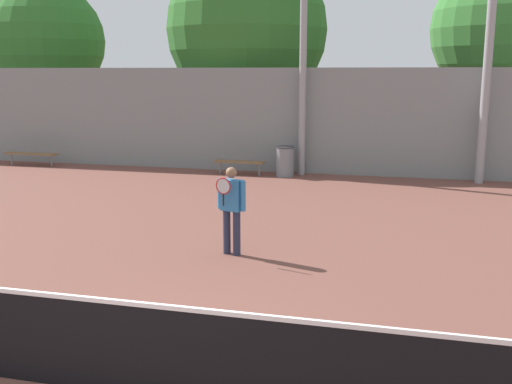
{
  "coord_description": "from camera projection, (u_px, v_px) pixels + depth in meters",
  "views": [
    {
      "loc": [
        2.81,
        -5.31,
        3.4
      ],
      "look_at": [
        -0.16,
        6.28,
        0.97
      ],
      "focal_mm": 42.0,
      "sensor_mm": 36.0,
      "label": 1
    }
  ],
  "objects": [
    {
      "name": "tree_dark_dense",
      "position": [
        501.0,
        29.0,
        22.35
      ],
      "size": [
        5.16,
        5.16,
        7.52
      ],
      "color": "brown",
      "rests_on": "ground_plane"
    },
    {
      "name": "light_pole_far_right",
      "position": [
        304.0,
        6.0,
        18.91
      ],
      "size": [
        0.9,
        0.6,
        8.88
      ],
      "color": "#939399",
      "rests_on": "ground_plane"
    },
    {
      "name": "tree_green_tall",
      "position": [
        247.0,
        30.0,
        23.27
      ],
      "size": [
        6.27,
        6.27,
        8.11
      ],
      "color": "brown",
      "rests_on": "ground_plane"
    },
    {
      "name": "trash_bin",
      "position": [
        285.0,
        161.0,
        19.59
      ],
      "size": [
        0.61,
        0.61,
        0.98
      ],
      "color": "gray",
      "rests_on": "ground_plane"
    },
    {
      "name": "back_fence",
      "position": [
        322.0,
        122.0,
        19.8
      ],
      "size": [
        35.99,
        0.06,
        3.51
      ],
      "color": "gray",
      "rests_on": "ground_plane"
    },
    {
      "name": "tree_green_broad",
      "position": [
        46.0,
        41.0,
        25.93
      ],
      "size": [
        4.98,
        4.98,
        7.16
      ],
      "color": "brown",
      "rests_on": "ground_plane"
    },
    {
      "name": "bench_courtside_far",
      "position": [
        31.0,
        154.0,
        21.82
      ],
      "size": [
        2.08,
        0.4,
        0.45
      ],
      "color": "brown",
      "rests_on": "ground_plane"
    },
    {
      "name": "bench_courtside_near",
      "position": [
        240.0,
        162.0,
        19.89
      ],
      "size": [
        1.69,
        0.4,
        0.45
      ],
      "color": "brown",
      "rests_on": "ground_plane"
    },
    {
      "name": "tennis_player",
      "position": [
        231.0,
        205.0,
        11.11
      ],
      "size": [
        0.58,
        0.47,
        1.67
      ],
      "rotation": [
        0.0,
        0.0,
        -0.26
      ],
      "color": "#282D47",
      "rests_on": "ground_plane"
    },
    {
      "name": "tennis_net",
      "position": [
        123.0,
        347.0,
        6.3
      ],
      "size": [
        11.17,
        0.09,
        1.07
      ],
      "color": "#195128",
      "rests_on": "ground_plane"
    }
  ]
}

